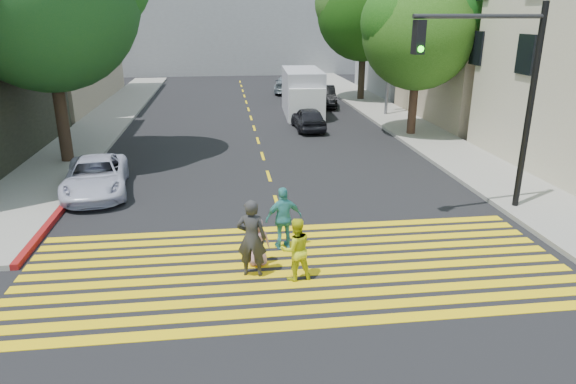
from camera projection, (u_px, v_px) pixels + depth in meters
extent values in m
plane|color=black|center=(305.00, 294.00, 11.52)|extent=(120.00, 120.00, 0.00)
cube|color=gray|center=(110.00, 117.00, 31.11)|extent=(3.00, 40.00, 0.15)
cube|color=gray|center=(422.00, 134.00, 26.56)|extent=(3.00, 60.00, 0.15)
cube|color=maroon|center=(61.00, 209.00, 16.30)|extent=(0.20, 8.00, 0.16)
cube|color=yellow|center=(314.00, 324.00, 10.39)|extent=(13.40, 0.35, 0.01)
cube|color=yellow|center=(309.00, 309.00, 10.91)|extent=(13.40, 0.35, 0.01)
cube|color=yellow|center=(305.00, 296.00, 11.42)|extent=(13.40, 0.35, 0.01)
cube|color=yellow|center=(302.00, 284.00, 11.94)|extent=(13.40, 0.35, 0.01)
cube|color=yellow|center=(298.00, 273.00, 12.45)|extent=(13.40, 0.35, 0.01)
cube|color=yellow|center=(295.00, 263.00, 12.97)|extent=(13.40, 0.35, 0.01)
cube|color=yellow|center=(292.00, 253.00, 13.48)|extent=(13.40, 0.35, 0.01)
cube|color=yellow|center=(290.00, 244.00, 14.00)|extent=(13.40, 0.35, 0.01)
cube|color=yellow|center=(287.00, 236.00, 14.52)|extent=(13.40, 0.35, 0.01)
cube|color=yellow|center=(285.00, 229.00, 15.03)|extent=(13.40, 0.35, 0.01)
cube|color=yellow|center=(277.00, 202.00, 17.14)|extent=(0.12, 1.40, 0.01)
cube|color=yellow|center=(269.00, 176.00, 19.95)|extent=(0.12, 1.40, 0.01)
cube|color=yellow|center=(263.00, 156.00, 22.77)|extent=(0.12, 1.40, 0.01)
cube|color=yellow|center=(258.00, 140.00, 25.58)|extent=(0.12, 1.40, 0.01)
cube|color=yellow|center=(254.00, 128.00, 28.39)|extent=(0.12, 1.40, 0.01)
cube|color=yellow|center=(251.00, 118.00, 31.21)|extent=(0.12, 1.40, 0.01)
cube|color=yellow|center=(248.00, 109.00, 34.02)|extent=(0.12, 1.40, 0.01)
cube|color=yellow|center=(246.00, 102.00, 36.83)|extent=(0.12, 1.40, 0.01)
cube|color=yellow|center=(244.00, 96.00, 39.64)|extent=(0.12, 1.40, 0.01)
cube|color=yellow|center=(243.00, 91.00, 42.46)|extent=(0.12, 1.40, 0.01)
cube|color=yellow|center=(241.00, 86.00, 45.27)|extent=(0.12, 1.40, 0.01)
cube|color=yellow|center=(240.00, 82.00, 48.08)|extent=(0.12, 1.40, 0.01)
cube|color=tan|center=(4.00, 30.00, 34.24)|extent=(12.00, 16.00, 10.00)
cube|color=tan|center=(512.00, 32.00, 29.47)|extent=(10.00, 10.00, 10.00)
cube|color=gray|center=(436.00, 28.00, 39.79)|extent=(10.00, 10.00, 10.00)
cube|color=gray|center=(235.00, 14.00, 54.56)|extent=(30.00, 8.00, 12.00)
cylinder|color=#3A2917|center=(62.00, 120.00, 21.03)|extent=(0.53, 0.53, 3.71)
cylinder|color=#33231B|center=(413.00, 108.00, 26.09)|extent=(0.48, 0.48, 2.90)
sphere|color=#103B07|center=(419.00, 34.00, 24.91)|extent=(6.15, 6.15, 5.45)
sphere|color=#134611|center=(441.00, 16.00, 24.90)|extent=(4.61, 4.61, 4.09)
sphere|color=#063706|center=(400.00, 22.00, 24.56)|extent=(4.31, 4.31, 3.82)
cylinder|color=black|center=(361.00, 77.00, 36.93)|extent=(0.60, 0.60, 3.44)
sphere|color=#093506|center=(364.00, 13.00, 35.51)|extent=(8.23, 8.23, 6.55)
sphere|color=#0D3706|center=(348.00, 3.00, 35.29)|extent=(5.76, 5.76, 4.58)
imported|color=#2C2C2D|center=(252.00, 238.00, 12.06)|extent=(0.79, 0.60, 1.93)
imported|color=yellow|center=(296.00, 249.00, 11.95)|extent=(0.84, 0.71, 1.54)
imported|color=pink|center=(258.00, 242.00, 12.68)|extent=(0.62, 0.41, 1.25)
imported|color=teal|center=(284.00, 218.00, 13.55)|extent=(1.06, 0.61, 1.70)
imported|color=silver|center=(96.00, 176.00, 17.84)|extent=(2.63, 4.67, 1.23)
imported|color=black|center=(308.00, 118.00, 27.76)|extent=(1.57, 3.72, 1.25)
imported|color=gray|center=(287.00, 84.00, 41.05)|extent=(2.61, 4.81, 1.32)
imported|color=black|center=(324.00, 96.00, 34.85)|extent=(1.91, 4.33, 1.38)
cube|color=#B0AFBE|center=(302.00, 92.00, 31.99)|extent=(2.49, 5.62, 2.76)
cube|color=white|center=(306.00, 105.00, 29.83)|extent=(2.16, 1.43, 1.98)
cylinder|color=black|center=(291.00, 114.00, 30.38)|extent=(0.31, 0.78, 0.77)
cylinder|color=#292928|center=(320.00, 113.00, 30.51)|extent=(0.31, 0.78, 0.77)
cylinder|color=black|center=(286.00, 103.00, 34.12)|extent=(0.31, 0.78, 0.77)
cylinder|color=black|center=(312.00, 103.00, 34.25)|extent=(0.31, 0.78, 0.77)
cylinder|color=black|center=(529.00, 112.00, 15.49)|extent=(0.22, 0.22, 6.32)
cylinder|color=#333335|center=(481.00, 16.00, 13.99)|extent=(4.17, 0.88, 0.13)
cube|color=black|center=(419.00, 37.00, 13.63)|extent=(0.32, 0.32, 0.89)
sphere|color=#1CEF0C|center=(421.00, 49.00, 13.59)|extent=(0.20, 0.20, 0.17)
cylinder|color=slate|center=(391.00, 32.00, 30.11)|extent=(0.21, 0.21, 9.97)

